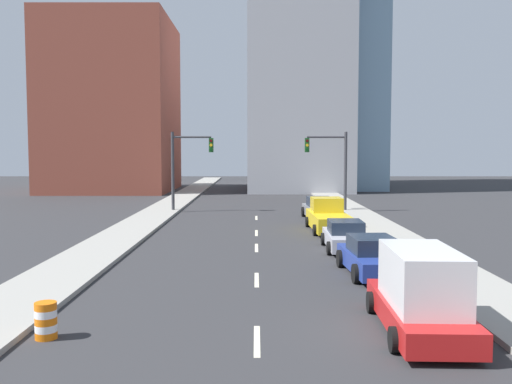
# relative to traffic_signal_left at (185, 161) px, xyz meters

# --- Properties ---
(sidewalk_left) EXTENTS (2.89, 91.98, 0.17)m
(sidewalk_left) POSITION_rel_traffic_signal_left_xyz_m (-1.83, 7.00, -3.88)
(sidewalk_left) COLOR gray
(sidewalk_left) RESTS_ON ground
(sidewalk_right) EXTENTS (2.89, 91.98, 0.17)m
(sidewalk_right) POSITION_rel_traffic_signal_left_xyz_m (13.13, 7.00, -3.88)
(sidewalk_right) COLOR gray
(sidewalk_right) RESTS_ON ground
(lane_stripe_at_9m) EXTENTS (0.16, 2.40, 0.01)m
(lane_stripe_at_9m) POSITION_rel_traffic_signal_left_xyz_m (5.65, -30.27, -3.97)
(lane_stripe_at_9m) COLOR beige
(lane_stripe_at_9m) RESTS_ON ground
(lane_stripe_at_16m) EXTENTS (0.16, 2.40, 0.01)m
(lane_stripe_at_16m) POSITION_rel_traffic_signal_left_xyz_m (5.65, -23.44, -3.97)
(lane_stripe_at_16m) COLOR beige
(lane_stripe_at_16m) RESTS_ON ground
(lane_stripe_at_23m) EXTENTS (0.16, 2.40, 0.01)m
(lane_stripe_at_23m) POSITION_rel_traffic_signal_left_xyz_m (5.65, -16.46, -3.97)
(lane_stripe_at_23m) COLOR beige
(lane_stripe_at_23m) RESTS_ON ground
(lane_stripe_at_28m) EXTENTS (0.16, 2.40, 0.01)m
(lane_stripe_at_28m) POSITION_rel_traffic_signal_left_xyz_m (5.65, -11.38, -3.97)
(lane_stripe_at_28m) COLOR beige
(lane_stripe_at_28m) RESTS_ON ground
(lane_stripe_at_35m) EXTENTS (0.16, 2.40, 0.01)m
(lane_stripe_at_35m) POSITION_rel_traffic_signal_left_xyz_m (5.65, -3.95, -3.97)
(lane_stripe_at_35m) COLOR beige
(lane_stripe_at_35m) RESTS_ON ground
(building_brick_left) EXTENTS (14.00, 16.00, 20.09)m
(building_brick_left) POSITION_rel_traffic_signal_left_xyz_m (-11.37, 23.66, 6.07)
(building_brick_left) COLOR brown
(building_brick_left) RESTS_ON ground
(building_office_center) EXTENTS (12.00, 20.00, 31.34)m
(building_office_center) POSITION_rel_traffic_signal_left_xyz_m (10.68, 27.66, 11.70)
(building_office_center) COLOR #A8A8AD
(building_office_center) RESTS_ON ground
(building_glass_right) EXTENTS (13.00, 20.00, 41.43)m
(building_glass_right) POSITION_rel_traffic_signal_left_xyz_m (14.70, 31.66, 16.75)
(building_glass_right) COLOR #7A9EB7
(building_glass_right) RESTS_ON ground
(traffic_signal_left) EXTENTS (3.30, 0.35, 6.26)m
(traffic_signal_left) POSITION_rel_traffic_signal_left_xyz_m (0.00, 0.00, 0.00)
(traffic_signal_left) COLOR #38383D
(traffic_signal_left) RESTS_ON ground
(traffic_signal_right) EXTENTS (3.30, 0.35, 6.26)m
(traffic_signal_right) POSITION_rel_traffic_signal_left_xyz_m (11.73, 0.00, 0.00)
(traffic_signal_right) COLOR #38383D
(traffic_signal_right) RESTS_ON ground
(traffic_barrel) EXTENTS (0.56, 0.56, 0.95)m
(traffic_barrel) POSITION_rel_traffic_signal_left_xyz_m (0.22, -30.11, -3.49)
(traffic_barrel) COLOR orange
(traffic_barrel) RESTS_ON ground
(box_truck_red) EXTENTS (2.33, 5.49, 2.27)m
(box_truck_red) POSITION_rel_traffic_signal_left_xyz_m (9.98, -29.62, -2.91)
(box_truck_red) COLOR red
(box_truck_red) RESTS_ON ground
(sedan_blue) EXTENTS (2.31, 4.76, 1.49)m
(sedan_blue) POSITION_rel_traffic_signal_left_xyz_m (10.15, -22.53, -3.28)
(sedan_blue) COLOR navy
(sedan_blue) RESTS_ON ground
(sedan_silver) EXTENTS (2.15, 4.47, 1.43)m
(sedan_silver) POSITION_rel_traffic_signal_left_xyz_m (9.98, -17.04, -3.32)
(sedan_silver) COLOR #B2B2BC
(sedan_silver) RESTS_ON ground
(pickup_truck_yellow) EXTENTS (2.46, 6.01, 1.94)m
(pickup_truck_yellow) POSITION_rel_traffic_signal_left_xyz_m (9.98, -10.40, -3.18)
(pickup_truck_yellow) COLOR gold
(pickup_truck_yellow) RESTS_ON ground
(sedan_gray) EXTENTS (2.34, 4.88, 1.54)m
(sedan_gray) POSITION_rel_traffic_signal_left_xyz_m (10.11, -4.56, -3.26)
(sedan_gray) COLOR slate
(sedan_gray) RESTS_ON ground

